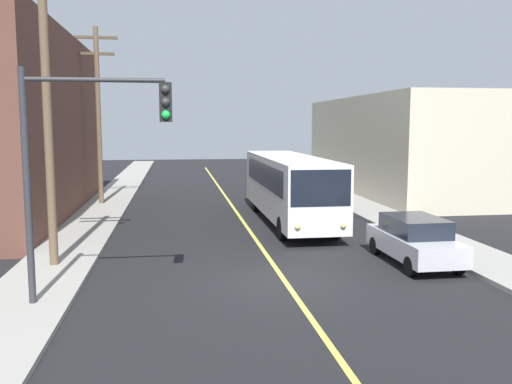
{
  "coord_description": "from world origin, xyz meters",
  "views": [
    {
      "loc": [
        -3.21,
        -15.96,
        4.73
      ],
      "look_at": [
        0.0,
        6.01,
        2.0
      ],
      "focal_mm": 38.45,
      "sensor_mm": 36.0,
      "label": 1
    }
  ],
  "objects": [
    {
      "name": "sidewalk_left",
      "position": [
        -7.25,
        10.0,
        0.07
      ],
      "size": [
        2.5,
        90.0,
        0.15
      ],
      "primitive_type": "cube",
      "color": "gray",
      "rests_on": "ground"
    },
    {
      "name": "traffic_signal_left_corner",
      "position": [
        -5.41,
        -1.54,
        4.3
      ],
      "size": [
        3.75,
        0.48,
        6.0
      ],
      "color": "#2D2D33",
      "rests_on": "sidewalk_left"
    },
    {
      "name": "fire_hydrant",
      "position": [
        6.85,
        3.3,
        0.58
      ],
      "size": [
        0.44,
        0.26,
        0.84
      ],
      "color": "red",
      "rests_on": "sidewalk_right"
    },
    {
      "name": "parked_car_silver",
      "position": [
        4.79,
        1.4,
        0.84
      ],
      "size": [
        1.86,
        4.42,
        1.62
      ],
      "color": "#B7B7BC",
      "rests_on": "ground"
    },
    {
      "name": "utility_pole_near",
      "position": [
        -7.25,
        2.48,
        5.97
      ],
      "size": [
        2.4,
        0.28,
        10.62
      ],
      "color": "brown",
      "rests_on": "sidewalk_left"
    },
    {
      "name": "lane_stripe_center",
      "position": [
        0.0,
        15.0,
        0.01
      ],
      "size": [
        0.16,
        60.0,
        0.01
      ],
      "primitive_type": "cube",
      "color": "#D8CC4C",
      "rests_on": "ground"
    },
    {
      "name": "utility_pole_mid",
      "position": [
        -7.6,
        16.89,
        5.7
      ],
      "size": [
        2.4,
        0.28,
        10.1
      ],
      "color": "brown",
      "rests_on": "sidewalk_left"
    },
    {
      "name": "building_right_warehouse",
      "position": [
        14.49,
        20.55,
        3.3
      ],
      "size": [
        12.0,
        20.16,
        6.59
      ],
      "color": "beige",
      "rests_on": "ground"
    },
    {
      "name": "city_bus",
      "position": [
        2.2,
        10.0,
        1.82
      ],
      "size": [
        2.59,
        12.16,
        3.2
      ],
      "color": "silver",
      "rests_on": "ground"
    },
    {
      "name": "ground_plane",
      "position": [
        0.0,
        0.0,
        0.0
      ],
      "size": [
        120.0,
        120.0,
        0.0
      ],
      "primitive_type": "plane",
      "color": "black"
    },
    {
      "name": "sidewalk_right",
      "position": [
        7.25,
        10.0,
        0.07
      ],
      "size": [
        2.5,
        90.0,
        0.15
      ],
      "primitive_type": "cube",
      "color": "gray",
      "rests_on": "ground"
    }
  ]
}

